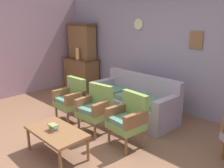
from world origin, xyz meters
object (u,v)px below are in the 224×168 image
object	(u,v)px
book_stack_on_table	(54,127)
floral_couch	(134,102)
coffee_table	(56,133)
vase_on_cabinet	(78,54)
armchair_row_middle	(128,118)
armchair_near_cabinet	(71,98)
armchair_by_doorway	(95,107)
side_cabinet	(81,73)

from	to	relation	value
book_stack_on_table	floral_couch	bearing A→B (deg)	93.46
coffee_table	book_stack_on_table	world-z (taller)	book_stack_on_table
vase_on_cabinet	armchair_row_middle	xyz separation A→B (m)	(3.20, -1.41, -0.60)
armchair_near_cabinet	armchair_by_doorway	xyz separation A→B (m)	(0.75, 0.01, 0.00)
book_stack_on_table	armchair_by_doorway	bearing A→B (deg)	98.30
vase_on_cabinet	coffee_table	world-z (taller)	vase_on_cabinet
side_cabinet	armchair_by_doorway	xyz separation A→B (m)	(2.56, -1.65, 0.03)
side_cabinet	vase_on_cabinet	xyz separation A→B (m)	(0.12, -0.18, 0.63)
floral_couch	coffee_table	bearing A→B (deg)	-85.85
armchair_by_doorway	armchair_row_middle	bearing A→B (deg)	4.35
armchair_by_doorway	book_stack_on_table	distance (m)	0.98
armchair_near_cabinet	armchair_by_doorway	world-z (taller)	same
floral_couch	armchair_near_cabinet	size ratio (longest dim) A/B	2.25
armchair_by_doorway	coffee_table	distance (m)	0.97
side_cabinet	book_stack_on_table	bearing A→B (deg)	-44.09
armchair_by_doorway	book_stack_on_table	world-z (taller)	armchair_by_doorway
armchair_by_doorway	book_stack_on_table	size ratio (longest dim) A/B	5.50
armchair_by_doorway	coffee_table	xyz separation A→B (m)	(0.16, -0.94, -0.12)
side_cabinet	armchair_near_cabinet	bearing A→B (deg)	-42.52
side_cabinet	coffee_table	xyz separation A→B (m)	(2.72, -2.59, -0.09)
armchair_near_cabinet	armchair_row_middle	bearing A→B (deg)	2.64
armchair_near_cabinet	coffee_table	xyz separation A→B (m)	(0.91, -0.93, -0.12)
vase_on_cabinet	armchair_by_doorway	distance (m)	2.91
armchair_near_cabinet	book_stack_on_table	bearing A→B (deg)	-47.03
side_cabinet	armchair_row_middle	distance (m)	3.67
armchair_row_middle	side_cabinet	bearing A→B (deg)	154.34
coffee_table	side_cabinet	bearing A→B (deg)	136.43
floral_couch	armchair_row_middle	size ratio (longest dim) A/B	2.25
vase_on_cabinet	armchair_near_cabinet	distance (m)	2.33
floral_couch	book_stack_on_table	distance (m)	2.06
floral_couch	vase_on_cabinet	bearing A→B (deg)	171.26
armchair_near_cabinet	book_stack_on_table	xyz separation A→B (m)	(0.89, -0.96, -0.03)
vase_on_cabinet	armchair_by_doorway	bearing A→B (deg)	-30.94
armchair_near_cabinet	coffee_table	distance (m)	1.31
armchair_row_middle	coffee_table	bearing A→B (deg)	-120.41
vase_on_cabinet	armchair_row_middle	world-z (taller)	vase_on_cabinet
armchair_by_doorway	armchair_row_middle	size ratio (longest dim) A/B	1.00
vase_on_cabinet	armchair_by_doorway	xyz separation A→B (m)	(2.44, -1.47, -0.60)
coffee_table	armchair_near_cabinet	bearing A→B (deg)	134.45
side_cabinet	floral_couch	bearing A→B (deg)	-12.29
floral_couch	side_cabinet	bearing A→B (deg)	167.71
vase_on_cabinet	coffee_table	xyz separation A→B (m)	(2.61, -2.41, -0.72)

